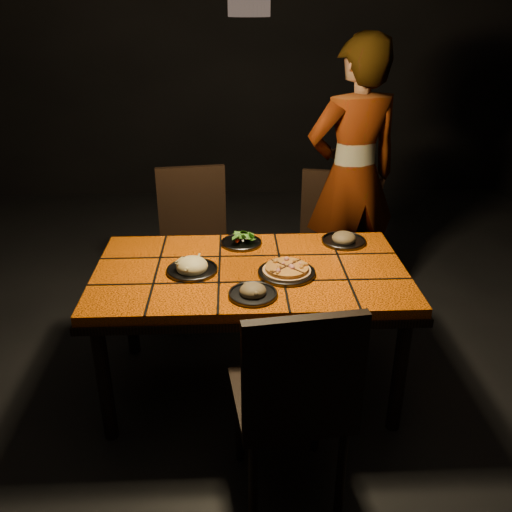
{
  "coord_description": "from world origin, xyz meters",
  "views": [
    {
      "loc": [
        -0.08,
        -2.5,
        1.99
      ],
      "look_at": [
        0.03,
        -0.0,
        0.82
      ],
      "focal_mm": 38.0,
      "sensor_mm": 36.0,
      "label": 1
    }
  ],
  "objects_px": {
    "chair_far_right": "(329,232)",
    "diner": "(352,177)",
    "plate_pasta": "(192,267)",
    "chair_near": "(295,396)",
    "chair_far_left": "(194,234)",
    "plate_pizza": "(287,271)",
    "dining_table": "(250,282)"
  },
  "relations": [
    {
      "from": "dining_table",
      "to": "plate_pasta",
      "type": "height_order",
      "value": "plate_pasta"
    },
    {
      "from": "chair_far_right",
      "to": "plate_pasta",
      "type": "bearing_deg",
      "value": -117.25
    },
    {
      "from": "chair_far_right",
      "to": "plate_pizza",
      "type": "xyz_separation_m",
      "value": [
        -0.4,
        -1.04,
        0.22
      ]
    },
    {
      "from": "chair_near",
      "to": "plate_pasta",
      "type": "height_order",
      "value": "chair_near"
    },
    {
      "from": "diner",
      "to": "plate_pasta",
      "type": "relative_size",
      "value": 7.06
    },
    {
      "from": "chair_far_left",
      "to": "chair_far_right",
      "type": "relative_size",
      "value": 1.07
    },
    {
      "from": "plate_pizza",
      "to": "diner",
      "type": "bearing_deg",
      "value": 63.16
    },
    {
      "from": "diner",
      "to": "plate_pizza",
      "type": "height_order",
      "value": "diner"
    },
    {
      "from": "chair_far_right",
      "to": "plate_pasta",
      "type": "distance_m",
      "value": 1.34
    },
    {
      "from": "plate_pizza",
      "to": "chair_far_right",
      "type": "bearing_deg",
      "value": 68.76
    },
    {
      "from": "chair_near",
      "to": "diner",
      "type": "relative_size",
      "value": 0.55
    },
    {
      "from": "chair_far_left",
      "to": "chair_far_right",
      "type": "height_order",
      "value": "chair_far_left"
    },
    {
      "from": "chair_near",
      "to": "dining_table",
      "type": "bearing_deg",
      "value": -87.03
    },
    {
      "from": "dining_table",
      "to": "diner",
      "type": "relative_size",
      "value": 0.88
    },
    {
      "from": "dining_table",
      "to": "diner",
      "type": "xyz_separation_m",
      "value": [
        0.73,
        1.01,
        0.25
      ]
    },
    {
      "from": "chair_far_left",
      "to": "plate_pasta",
      "type": "xyz_separation_m",
      "value": [
        0.05,
        -0.9,
        0.19
      ]
    },
    {
      "from": "chair_near",
      "to": "chair_far_left",
      "type": "relative_size",
      "value": 1.0
    },
    {
      "from": "dining_table",
      "to": "chair_near",
      "type": "height_order",
      "value": "chair_near"
    },
    {
      "from": "chair_near",
      "to": "diner",
      "type": "height_order",
      "value": "diner"
    },
    {
      "from": "chair_near",
      "to": "plate_pasta",
      "type": "distance_m",
      "value": 0.92
    },
    {
      "from": "chair_near",
      "to": "plate_pasta",
      "type": "bearing_deg",
      "value": -67.73
    },
    {
      "from": "chair_far_left",
      "to": "plate_pizza",
      "type": "bearing_deg",
      "value": -68.52
    },
    {
      "from": "chair_near",
      "to": "chair_far_left",
      "type": "bearing_deg",
      "value": -80.99
    },
    {
      "from": "dining_table",
      "to": "chair_far_left",
      "type": "bearing_deg",
      "value": 111.69
    },
    {
      "from": "chair_near",
      "to": "plate_pasta",
      "type": "xyz_separation_m",
      "value": [
        -0.45,
        0.78,
        0.19
      ]
    },
    {
      "from": "plate_pasta",
      "to": "chair_far_right",
      "type": "bearing_deg",
      "value": 48.2
    },
    {
      "from": "chair_far_left",
      "to": "diner",
      "type": "height_order",
      "value": "diner"
    },
    {
      "from": "dining_table",
      "to": "chair_far_right",
      "type": "bearing_deg",
      "value": 58.78
    },
    {
      "from": "dining_table",
      "to": "plate_pizza",
      "type": "relative_size",
      "value": 4.69
    },
    {
      "from": "chair_far_right",
      "to": "diner",
      "type": "xyz_separation_m",
      "value": [
        0.14,
        0.04,
        0.38
      ]
    },
    {
      "from": "chair_near",
      "to": "chair_far_right",
      "type": "relative_size",
      "value": 1.06
    },
    {
      "from": "chair_near",
      "to": "diner",
      "type": "xyz_separation_m",
      "value": [
        0.58,
        1.81,
        0.34
      ]
    }
  ]
}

